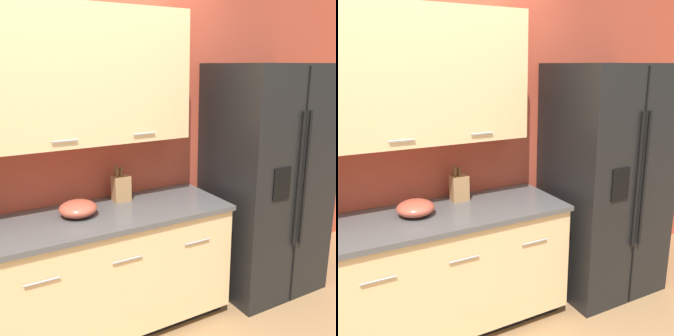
# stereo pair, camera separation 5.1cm
# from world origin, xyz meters

# --- Properties ---
(wall_back) EXTENTS (10.00, 0.39, 2.60)m
(wall_back) POSITION_xyz_m (-0.03, 1.20, 1.44)
(wall_back) COLOR #AD422D
(wall_back) RESTS_ON ground_plane
(counter_unit) EXTENTS (2.21, 0.64, 0.90)m
(counter_unit) POSITION_xyz_m (-0.10, 0.91, 0.45)
(counter_unit) COLOR black
(counter_unit) RESTS_ON ground_plane
(refrigerator) EXTENTS (0.86, 0.76, 1.88)m
(refrigerator) POSITION_xyz_m (1.54, 0.85, 0.94)
(refrigerator) COLOR black
(refrigerator) RESTS_ON ground_plane
(knife_block) EXTENTS (0.12, 0.10, 0.28)m
(knife_block) POSITION_xyz_m (0.34, 1.08, 0.99)
(knife_block) COLOR #A87A4C
(knife_block) RESTS_ON counter_unit
(mixing_bowl) EXTENTS (0.25, 0.25, 0.11)m
(mixing_bowl) POSITION_xyz_m (-0.03, 0.94, 0.95)
(mixing_bowl) COLOR #B24C38
(mixing_bowl) RESTS_ON counter_unit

